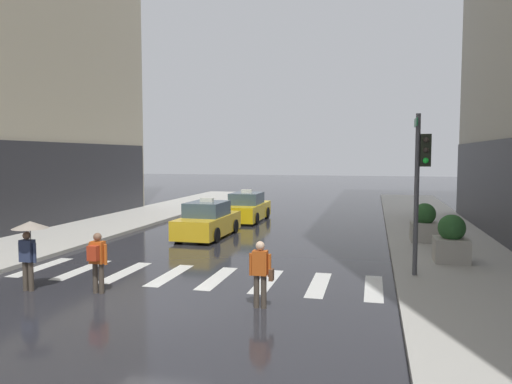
{
  "coord_description": "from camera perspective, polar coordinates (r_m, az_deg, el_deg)",
  "views": [
    {
      "loc": [
        5.34,
        -10.73,
        3.72
      ],
      "look_at": [
        0.76,
        8.0,
        2.26
      ],
      "focal_mm": 33.88,
      "sensor_mm": 36.0,
      "label": 1
    }
  ],
  "objects": [
    {
      "name": "planter_near_corner",
      "position": [
        17.57,
        22.07,
        -5.32
      ],
      "size": [
        1.1,
        1.1,
        1.6
      ],
      "color": "#A8A399",
      "rests_on": "curb_right"
    },
    {
      "name": "ground_plane",
      "position": [
        12.55,
        -12.47,
        -13.02
      ],
      "size": [
        160.0,
        160.0,
        0.0
      ],
      "primitive_type": "plane",
      "color": "#26262B"
    },
    {
      "name": "pedestrian_with_backpack",
      "position": [
        13.77,
        -18.24,
        -7.42
      ],
      "size": [
        0.55,
        0.43,
        1.65
      ],
      "color": "#473D33",
      "rests_on": "ground"
    },
    {
      "name": "taxi_lead",
      "position": [
        22.19,
        -5.73,
        -3.46
      ],
      "size": [
        1.99,
        4.57,
        1.8
      ],
      "color": "gold",
      "rests_on": "ground"
    },
    {
      "name": "pedestrian_with_handbag",
      "position": [
        11.89,
        0.56,
        -9.23
      ],
      "size": [
        0.6,
        0.24,
        1.65
      ],
      "color": "#473D33",
      "rests_on": "ground"
    },
    {
      "name": "planter_mid_block",
      "position": [
        21.31,
        19.27,
        -3.6
      ],
      "size": [
        1.1,
        1.1,
        1.6
      ],
      "color": "#A8A399",
      "rests_on": "curb_right"
    },
    {
      "name": "pedestrian_with_umbrella",
      "position": [
        14.61,
        -25.21,
        -4.78
      ],
      "size": [
        0.96,
        0.96,
        1.94
      ],
      "color": "#473D33",
      "rests_on": "ground"
    },
    {
      "name": "traffic_light_pole",
      "position": [
        15.01,
        18.87,
        2.32
      ],
      "size": [
        0.44,
        0.84,
        4.8
      ],
      "color": "#47474C",
      "rests_on": "curb_right"
    },
    {
      "name": "crosswalk_markings",
      "position": [
        15.2,
        -7.4,
        -9.87
      ],
      "size": [
        11.3,
        2.8,
        0.01
      ],
      "color": "silver",
      "rests_on": "ground"
    },
    {
      "name": "taxi_second",
      "position": [
        27.48,
        -1.07,
        -1.94
      ],
      "size": [
        1.94,
        4.54,
        1.8
      ],
      "color": "yellow",
      "rests_on": "ground"
    }
  ]
}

